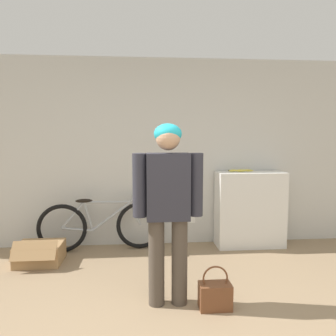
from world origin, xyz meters
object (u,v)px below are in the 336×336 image
object	(u,v)px
banana	(240,170)
handbag	(215,295)
person	(168,200)
bicycle	(102,225)
cardboard_box	(40,253)

from	to	relation	value
banana	handbag	size ratio (longest dim) A/B	0.91
handbag	person	bearing A→B (deg)	163.06
person	handbag	bearing A→B (deg)	-16.94
person	handbag	xyz separation A→B (m)	(0.41, -0.13, -0.84)
bicycle	cardboard_box	size ratio (longest dim) A/B	3.16
person	banana	distance (m)	1.92
banana	bicycle	bearing A→B (deg)	-178.08
person	handbag	world-z (taller)	person
person	bicycle	xyz separation A→B (m)	(-0.77, 1.47, -0.63)
person	cardboard_box	distance (m)	2.01
person	cardboard_box	world-z (taller)	person
bicycle	banana	size ratio (longest dim) A/B	4.68
banana	handbag	bearing A→B (deg)	-113.61
person	banana	xyz separation A→B (m)	(1.14, 1.54, 0.09)
bicycle	banana	distance (m)	2.04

